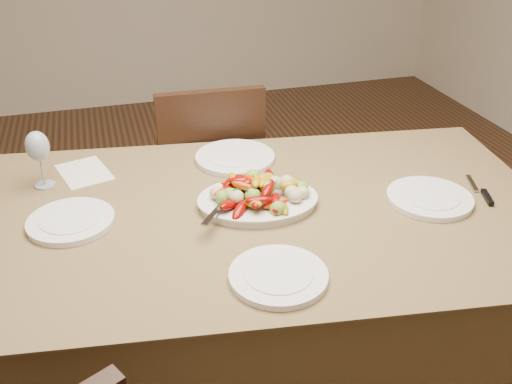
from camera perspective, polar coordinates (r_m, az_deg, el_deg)
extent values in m
plane|color=#3A2211|center=(2.29, -2.59, -17.27)|extent=(6.00, 6.00, 0.00)
cube|color=brown|center=(1.97, 0.00, -11.23)|extent=(1.97, 1.29, 0.76)
ellipsoid|color=white|center=(1.76, 0.17, -1.03)|extent=(0.39, 0.31, 0.02)
cylinder|color=white|center=(1.76, -18.02, -2.81)|extent=(0.25, 0.25, 0.02)
cylinder|color=white|center=(1.87, 16.96, -0.61)|extent=(0.27, 0.27, 0.02)
cylinder|color=white|center=(2.05, -2.11, 3.44)|extent=(0.28, 0.28, 0.02)
cylinder|color=white|center=(1.46, 2.25, -8.41)|extent=(0.25, 0.25, 0.02)
cube|color=silver|center=(2.05, -16.80, 1.90)|extent=(0.20, 0.24, 0.00)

